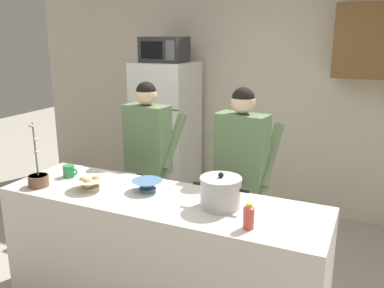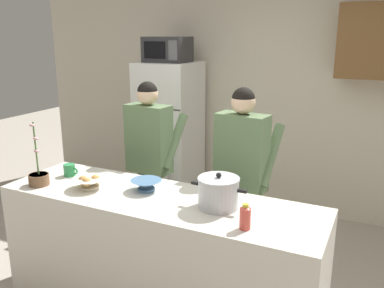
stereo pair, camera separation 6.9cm
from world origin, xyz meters
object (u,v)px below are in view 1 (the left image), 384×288
(refrigerator, at_px, (167,135))
(microwave, at_px, (164,50))
(coffee_mug, at_px, (69,171))
(empty_bowl, at_px, (147,185))
(potted_orchid, at_px, (38,178))
(bread_bowl, at_px, (90,183))
(bottle_near_edge, at_px, (249,216))
(person_near_pot, at_px, (148,149))
(person_by_sink, at_px, (242,163))
(cooking_pot, at_px, (221,192))

(refrigerator, distance_m, microwave, 0.99)
(coffee_mug, relative_size, empty_bowl, 0.58)
(refrigerator, distance_m, potted_orchid, 2.04)
(bread_bowl, bearing_deg, potted_orchid, -164.86)
(microwave, bearing_deg, refrigerator, 90.07)
(bread_bowl, relative_size, bottle_near_edge, 1.58)
(person_near_pot, xyz_separation_m, empty_bowl, (0.41, -0.72, -0.04))
(person_by_sink, bearing_deg, person_near_pot, 176.03)
(microwave, height_order, coffee_mug, microwave)
(person_near_pot, bearing_deg, potted_orchid, -111.21)
(coffee_mug, bearing_deg, potted_orchid, -104.19)
(bottle_near_edge, xyz_separation_m, potted_orchid, (-1.63, 0.01, -0.01))
(refrigerator, distance_m, empty_bowl, 1.95)
(empty_bowl, xyz_separation_m, bottle_near_edge, (0.84, -0.26, 0.03))
(person_by_sink, xyz_separation_m, potted_orchid, (-1.29, -0.91, -0.03))
(microwave, xyz_separation_m, coffee_mug, (0.07, -1.75, -0.88))
(person_near_pot, xyz_separation_m, potted_orchid, (-0.38, -0.97, -0.02))
(person_by_sink, xyz_separation_m, empty_bowl, (-0.50, -0.65, -0.04))
(person_near_pot, bearing_deg, empty_bowl, -60.26)
(person_near_pot, relative_size, empty_bowl, 7.14)
(coffee_mug, bearing_deg, microwave, 92.15)
(empty_bowl, height_order, bottle_near_edge, bottle_near_edge)
(microwave, xyz_separation_m, empty_bowl, (0.79, -1.76, -0.88))
(refrigerator, relative_size, person_by_sink, 1.05)
(person_near_pot, distance_m, cooking_pot, 1.25)
(person_by_sink, xyz_separation_m, bottle_near_edge, (0.34, -0.92, -0.01))
(cooking_pot, distance_m, bottle_near_edge, 0.34)
(coffee_mug, xyz_separation_m, bottle_near_edge, (1.56, -0.27, 0.03))
(cooking_pot, distance_m, empty_bowl, 0.59)
(person_by_sink, distance_m, cooking_pot, 0.70)
(microwave, distance_m, person_by_sink, 1.89)
(bottle_near_edge, bearing_deg, potted_orchid, 179.70)
(microwave, xyz_separation_m, bottle_near_edge, (1.63, -2.02, -0.85))
(potted_orchid, bearing_deg, coffee_mug, 75.81)
(cooking_pot, distance_m, bread_bowl, 0.99)
(microwave, bearing_deg, bread_bowl, -78.41)
(potted_orchid, bearing_deg, person_near_pot, 68.79)
(bread_bowl, bearing_deg, empty_bowl, 20.60)
(person_by_sink, bearing_deg, refrigerator, 138.89)
(cooking_pot, xyz_separation_m, empty_bowl, (-0.58, 0.04, -0.06))
(cooking_pot, relative_size, empty_bowl, 1.70)
(refrigerator, xyz_separation_m, bread_bowl, (0.39, -1.93, 0.12))
(potted_orchid, bearing_deg, bottle_near_edge, -0.30)
(person_near_pot, relative_size, potted_orchid, 3.33)
(cooking_pot, relative_size, bottle_near_edge, 2.45)
(cooking_pot, bearing_deg, microwave, 127.27)
(microwave, xyz_separation_m, bread_bowl, (0.39, -1.90, -0.88))
(person_by_sink, distance_m, bottle_near_edge, 0.98)
(person_by_sink, relative_size, bottle_near_edge, 10.31)
(refrigerator, bearing_deg, coffee_mug, -87.87)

